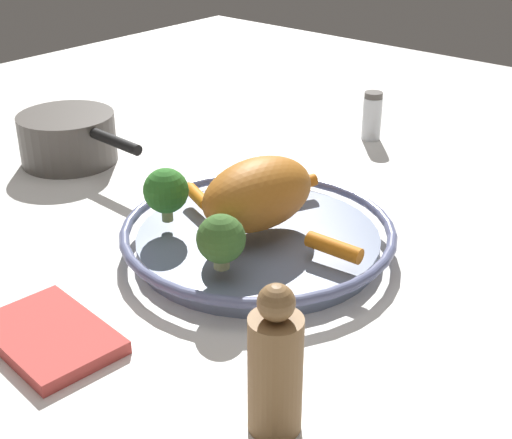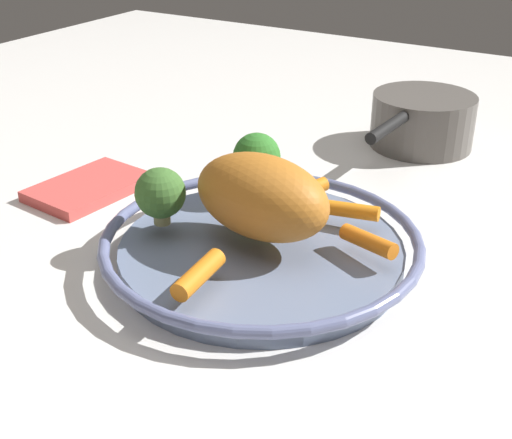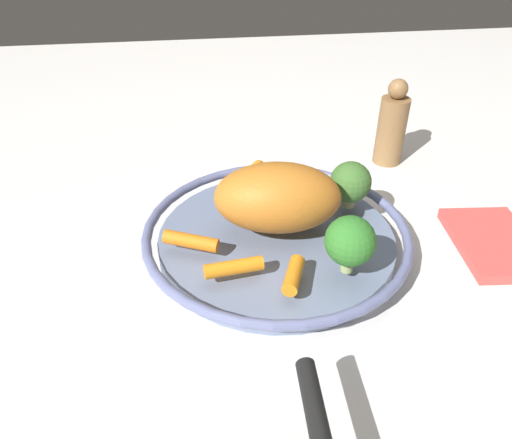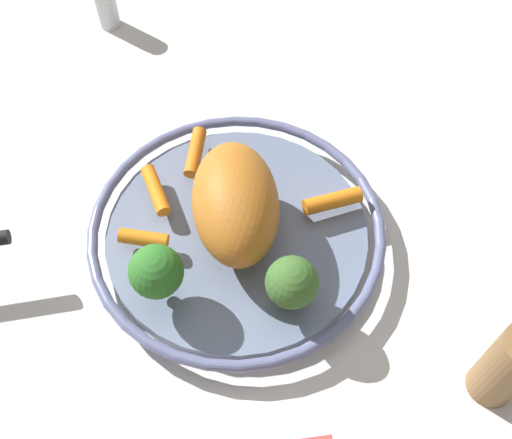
# 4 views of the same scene
# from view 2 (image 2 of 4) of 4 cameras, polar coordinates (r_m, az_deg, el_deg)

# --- Properties ---
(ground_plane) EXTENTS (2.07, 2.07, 0.00)m
(ground_plane) POSITION_cam_2_polar(r_m,az_deg,el_deg) (0.73, 0.43, -3.56)
(ground_plane) COLOR silver
(serving_bowl) EXTENTS (0.34, 0.34, 0.03)m
(serving_bowl) POSITION_cam_2_polar(r_m,az_deg,el_deg) (0.72, 0.44, -2.30)
(serving_bowl) COLOR slate
(serving_bowl) RESTS_ON ground_plane
(roast_chicken_piece) EXTENTS (0.11, 0.16, 0.08)m
(roast_chicken_piece) POSITION_cam_2_polar(r_m,az_deg,el_deg) (0.70, 0.42, 2.04)
(roast_chicken_piece) COLOR #BF6F24
(roast_chicken_piece) RESTS_ON serving_bowl
(baby_carrot_left) EXTENTS (0.04, 0.07, 0.02)m
(baby_carrot_left) POSITION_cam_2_polar(r_m,az_deg,el_deg) (0.69, 9.25, -1.78)
(baby_carrot_left) COLOR orange
(baby_carrot_left) RESTS_ON serving_bowl
(baby_carrot_right) EXTENTS (0.03, 0.07, 0.02)m
(baby_carrot_right) POSITION_cam_2_polar(r_m,az_deg,el_deg) (0.75, 7.70, 0.77)
(baby_carrot_right) COLOR orange
(baby_carrot_right) RESTS_ON serving_bowl
(baby_carrot_back) EXTENTS (0.06, 0.04, 0.02)m
(baby_carrot_back) POSITION_cam_2_polar(r_m,az_deg,el_deg) (0.79, 4.55, 2.34)
(baby_carrot_back) COLOR orange
(baby_carrot_back) RESTS_ON serving_bowl
(baby_carrot_near_rim) EXTENTS (0.07, 0.02, 0.02)m
(baby_carrot_near_rim) POSITION_cam_2_polar(r_m,az_deg,el_deg) (0.63, -4.80, -4.52)
(baby_carrot_near_rim) COLOR orange
(baby_carrot_near_rim) RESTS_ON serving_bowl
(broccoli_floret_mid) EXTENTS (0.05, 0.05, 0.06)m
(broccoli_floret_mid) POSITION_cam_2_polar(r_m,az_deg,el_deg) (0.72, -7.90, 2.14)
(broccoli_floret_mid) COLOR tan
(broccoli_floret_mid) RESTS_ON serving_bowl
(broccoli_floret_edge) EXTENTS (0.06, 0.06, 0.07)m
(broccoli_floret_edge) POSITION_cam_2_polar(r_m,az_deg,el_deg) (0.80, 0.06, 5.18)
(broccoli_floret_edge) COLOR #96AB66
(broccoli_floret_edge) RESTS_ON serving_bowl
(saucepan) EXTENTS (0.25, 0.15, 0.08)m
(saucepan) POSITION_cam_2_polar(r_m,az_deg,el_deg) (1.05, 13.54, 7.93)
(saucepan) COLOR #56514C
(saucepan) RESTS_ON ground_plane
(dish_towel) EXTENTS (0.15, 0.11, 0.01)m
(dish_towel) POSITION_cam_2_polar(r_m,az_deg,el_deg) (0.91, -13.62, 2.60)
(dish_towel) COLOR #D14C47
(dish_towel) RESTS_ON ground_plane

